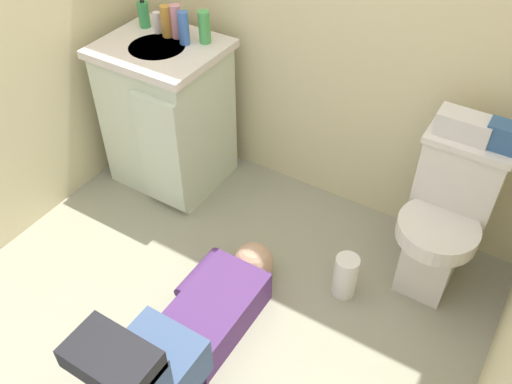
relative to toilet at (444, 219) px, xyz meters
name	(u,v)px	position (x,y,z in m)	size (l,w,h in m)	color
ground_plane	(216,309)	(-0.76, -0.71, -0.39)	(2.76, 2.97, 0.04)	gray
toilet	(444,219)	(0.00, 0.00, 0.00)	(0.36, 0.46, 0.75)	silver
vanity_cabinet	(168,114)	(-1.51, -0.05, 0.05)	(0.60, 0.53, 0.82)	silver
faucet	(176,25)	(-1.51, 0.10, 0.50)	(0.02, 0.02, 0.10)	silver
person_plumber	(185,330)	(-0.72, -0.97, -0.19)	(0.39, 1.06, 0.52)	#512D6B
tissue_box	(464,126)	(-0.05, 0.09, 0.43)	(0.22, 0.11, 0.10)	silver
toiletry_bag	(503,136)	(0.10, 0.09, 0.44)	(0.12, 0.09, 0.11)	#33598C
soap_dispenser	(144,14)	(-1.70, 0.08, 0.52)	(0.06, 0.06, 0.17)	#37954F
bottle_white	(157,23)	(-1.60, 0.06, 0.51)	(0.04, 0.04, 0.11)	white
bottle_amber	(166,21)	(-1.53, 0.05, 0.53)	(0.05, 0.05, 0.16)	#C68734
bottle_pink	(176,21)	(-1.48, 0.07, 0.54)	(0.06, 0.06, 0.17)	pink
bottle_blue	(184,28)	(-1.41, 0.03, 0.53)	(0.05, 0.05, 0.16)	#3C6ABE
bottle_green	(204,27)	(-1.33, 0.10, 0.53)	(0.06, 0.06, 0.16)	#47A553
paper_towel_roll	(345,276)	(-0.30, -0.32, -0.25)	(0.11, 0.11, 0.23)	white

